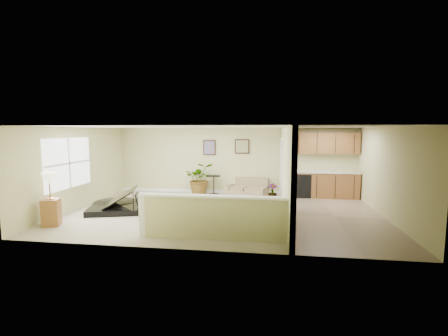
# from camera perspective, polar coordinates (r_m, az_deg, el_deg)

# --- Properties ---
(floor) EXTENTS (9.00, 9.00, 0.00)m
(floor) POSITION_cam_1_polar(r_m,az_deg,el_deg) (9.57, -0.22, -7.90)
(floor) COLOR tan
(floor) RESTS_ON ground
(back_wall) EXTENTS (9.00, 0.04, 2.50)m
(back_wall) POSITION_cam_1_polar(r_m,az_deg,el_deg) (12.29, 1.81, 1.26)
(back_wall) COLOR beige
(back_wall) RESTS_ON floor
(front_wall) EXTENTS (9.00, 0.04, 2.50)m
(front_wall) POSITION_cam_1_polar(r_m,az_deg,el_deg) (6.41, -4.14, -3.73)
(front_wall) COLOR beige
(front_wall) RESTS_ON floor
(left_wall) EXTENTS (0.04, 6.00, 2.50)m
(left_wall) POSITION_cam_1_polar(r_m,az_deg,el_deg) (10.93, -24.27, -0.00)
(left_wall) COLOR beige
(left_wall) RESTS_ON floor
(right_wall) EXTENTS (0.04, 6.00, 2.50)m
(right_wall) POSITION_cam_1_polar(r_m,az_deg,el_deg) (9.76, 26.93, -0.87)
(right_wall) COLOR beige
(right_wall) RESTS_ON floor
(ceiling) EXTENTS (9.00, 6.00, 0.04)m
(ceiling) POSITION_cam_1_polar(r_m,az_deg,el_deg) (9.26, -0.23, 7.24)
(ceiling) COLOR silver
(ceiling) RESTS_ON back_wall
(kitchen_vinyl) EXTENTS (2.70, 6.00, 0.01)m
(kitchen_vinyl) POSITION_cam_1_polar(r_m,az_deg,el_deg) (9.64, 18.84, -8.13)
(kitchen_vinyl) COLOR gray
(kitchen_vinyl) RESTS_ON floor
(interior_partition) EXTENTS (0.18, 5.99, 2.50)m
(interior_partition) POSITION_cam_1_polar(r_m,az_deg,el_deg) (9.50, 10.81, -0.63)
(interior_partition) COLOR beige
(interior_partition) RESTS_ON floor
(pony_half_wall) EXTENTS (3.42, 0.22, 1.00)m
(pony_half_wall) POSITION_cam_1_polar(r_m,az_deg,el_deg) (7.23, -2.31, -8.48)
(pony_half_wall) COLOR beige
(pony_half_wall) RESTS_ON floor
(left_window) EXTENTS (0.05, 2.15, 1.45)m
(left_window) POSITION_cam_1_polar(r_m,az_deg,el_deg) (10.48, -25.71, 0.77)
(left_window) COLOR white
(left_window) RESTS_ON left_wall
(wall_art_left) EXTENTS (0.48, 0.04, 0.58)m
(wall_art_left) POSITION_cam_1_polar(r_m,az_deg,el_deg) (12.36, -2.59, 3.61)
(wall_art_left) COLOR #331B12
(wall_art_left) RESTS_ON back_wall
(wall_mirror) EXTENTS (0.55, 0.04, 0.55)m
(wall_mirror) POSITION_cam_1_polar(r_m,az_deg,el_deg) (12.19, 3.21, 3.80)
(wall_mirror) COLOR #331B12
(wall_mirror) RESTS_ON back_wall
(kitchen_cabinets) EXTENTS (2.36, 0.65, 2.33)m
(kitchen_cabinets) POSITION_cam_1_polar(r_m,az_deg,el_deg) (12.13, 16.81, -0.90)
(kitchen_cabinets) COLOR #945730
(kitchen_cabinets) RESTS_ON floor
(piano) EXTENTS (2.15, 2.15, 1.51)m
(piano) POSITION_cam_1_polar(r_m,az_deg,el_deg) (10.31, -18.14, -3.60)
(piano) COLOR black
(piano) RESTS_ON floor
(piano_bench) EXTENTS (0.55, 0.91, 0.57)m
(piano_bench) POSITION_cam_1_polar(r_m,az_deg,el_deg) (9.34, -9.26, -6.55)
(piano_bench) COLOR black
(piano_bench) RESTS_ON floor
(loveseat) EXTENTS (1.69, 1.20, 0.85)m
(loveseat) POSITION_cam_1_polar(r_m,az_deg,el_deg) (12.07, 3.97, -3.30)
(loveseat) COLOR #978060
(loveseat) RESTS_ON floor
(accent_table) EXTENTS (0.50, 0.50, 0.73)m
(accent_table) POSITION_cam_1_polar(r_m,az_deg,el_deg) (12.15, -1.82, -2.54)
(accent_table) COLOR black
(accent_table) RESTS_ON floor
(palm_plant) EXTENTS (1.30, 1.21, 1.20)m
(palm_plant) POSITION_cam_1_polar(r_m,az_deg,el_deg) (12.23, -4.24, -1.90)
(palm_plant) COLOR black
(palm_plant) RESTS_ON floor
(small_plant) EXTENTS (0.34, 0.34, 0.57)m
(small_plant) POSITION_cam_1_polar(r_m,az_deg,el_deg) (11.38, 8.53, -4.38)
(small_plant) COLOR black
(small_plant) RESTS_ON floor
(lamp_stand) EXTENTS (0.51, 0.51, 1.35)m
(lamp_stand) POSITION_cam_1_polar(r_m,az_deg,el_deg) (9.29, -28.18, -5.52)
(lamp_stand) COLOR #945730
(lamp_stand) RESTS_ON floor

